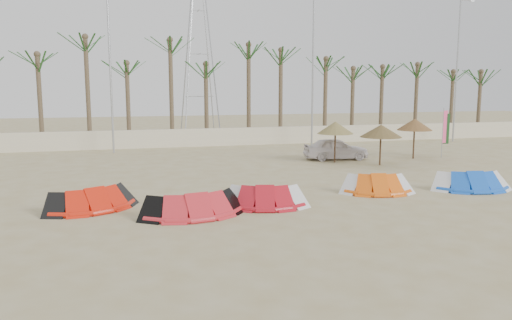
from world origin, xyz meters
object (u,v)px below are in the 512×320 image
object	(u,v)px
parasol_right	(415,125)
car	(336,149)
kite_orange	(374,182)
parasol_left	(335,128)
kite_red_left	(93,197)
kite_red_right	(262,195)
parasol_mid	(381,131)
kite_red_mid	(193,202)
kite_blue	(467,179)

from	to	relation	value
parasol_right	car	size ratio (longest dim) A/B	0.64
kite_orange	parasol_left	size ratio (longest dim) A/B	1.35
parasol_left	kite_orange	bearing A→B (deg)	-102.52
car	kite_red_left	bearing A→B (deg)	130.42
kite_red_left	kite_red_right	distance (m)	6.15
parasol_left	parasol_mid	xyz separation A→B (m)	(2.06, -1.51, -0.10)
kite_red_right	parasol_right	xyz separation A→B (m)	(12.17, 9.23, 1.66)
kite_red_mid	parasol_mid	size ratio (longest dim) A/B	1.63
kite_red_right	parasol_left	size ratio (longest dim) A/B	1.42
kite_red_mid	parasol_right	distance (m)	17.83
kite_orange	parasol_mid	world-z (taller)	parasol_mid
kite_red_left	parasol_mid	bearing A→B (deg)	22.71
kite_orange	parasol_left	distance (m)	8.30
kite_red_left	parasol_mid	distance (m)	16.32
parasol_mid	parasol_right	xyz separation A→B (m)	(3.21, 1.73, 0.16)
kite_red_left	kite_orange	distance (m)	11.16
kite_red_left	kite_orange	bearing A→B (deg)	-0.86
kite_blue	kite_red_left	bearing A→B (deg)	177.70
kite_red_left	kite_red_mid	world-z (taller)	same
parasol_left	kite_blue	bearing A→B (deg)	-73.90
parasol_left	parasol_right	size ratio (longest dim) A/B	0.97
kite_red_mid	parasol_mid	world-z (taller)	parasol_mid
parasol_right	car	xyz separation A→B (m)	(-4.74, 0.84, -1.43)
kite_orange	kite_blue	xyz separation A→B (m)	(4.19, -0.45, 0.00)
kite_red_right	parasol_mid	distance (m)	11.78
car	parasol_mid	bearing A→B (deg)	-142.23
parasol_left	parasol_mid	bearing A→B (deg)	-36.27
kite_orange	car	distance (m)	9.31
kite_red_right	parasol_left	distance (m)	11.46
kite_blue	parasol_right	world-z (taller)	parasol_right
kite_orange	kite_blue	distance (m)	4.22
kite_orange	parasol_left	xyz separation A→B (m)	(1.77, 7.96, 1.60)
kite_red_right	kite_blue	size ratio (longest dim) A/B	0.96
parasol_right	kite_orange	bearing A→B (deg)	-130.76
kite_red_mid	kite_blue	bearing A→B (deg)	5.44
kite_orange	parasol_right	distance (m)	10.91
kite_red_right	kite_red_left	bearing A→B (deg)	168.51
kite_red_left	kite_red_mid	distance (m)	3.80
kite_red_left	kite_orange	world-z (taller)	same
parasol_mid	car	bearing A→B (deg)	120.67
kite_red_right	parasol_mid	bearing A→B (deg)	39.94
parasol_right	parasol_mid	bearing A→B (deg)	-151.70
kite_red_left	kite_blue	xyz separation A→B (m)	(15.35, -0.62, -0.00)
kite_orange	kite_red_right	bearing A→B (deg)	-168.33
kite_red_left	car	xyz separation A→B (m)	(13.46, 8.85, 0.23)
kite_blue	parasol_right	xyz separation A→B (m)	(2.85, 8.62, 1.66)
kite_red_left	parasol_left	size ratio (longest dim) A/B	1.59
parasol_mid	kite_red_mid	bearing A→B (deg)	-145.34
kite_orange	parasol_right	world-z (taller)	parasol_right
kite_red_mid	kite_blue	distance (m)	12.03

